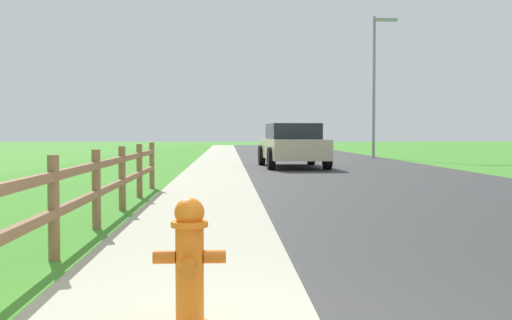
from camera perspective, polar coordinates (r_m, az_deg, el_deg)
The scene contains 8 objects.
ground_plane at distance 28.23m, azimuth -1.35°, elevation -0.04°, with size 120.00×120.00×0.00m, color #418D29.
road_asphalt at distance 30.50m, azimuth 5.16°, elevation 0.14°, with size 7.00×66.00×0.01m, color #363636.
curb_concrete at distance 30.31m, azimuth -7.11°, elevation 0.12°, with size 6.00×66.00×0.01m, color #B3B196.
grass_verge at distance 30.47m, azimuth -9.92°, elevation 0.12°, with size 5.00×66.00×0.00m, color #418D29.
fire_hydrant at distance 4.03m, azimuth -5.94°, elevation -8.99°, with size 0.45×0.38×0.82m.
rail_fence at distance 8.25m, azimuth -14.05°, elevation -2.03°, with size 0.11×11.92×1.01m.
parked_suv_beige at distance 22.59m, azimuth 3.27°, elevation 1.37°, with size 2.28×4.98×1.54m.
street_lamp at distance 31.52m, azimuth 10.66°, elevation 7.46°, with size 1.17×0.20×6.79m.
Camera 1 is at (-0.60, -3.19, 1.22)m, focal length 44.88 mm.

